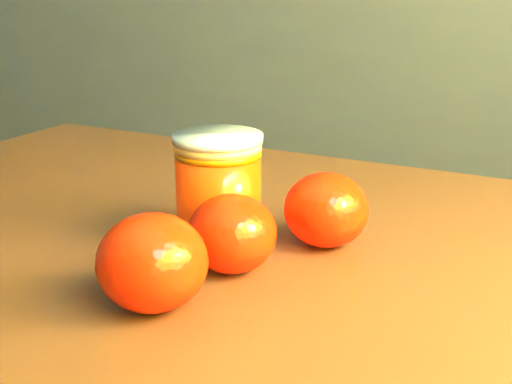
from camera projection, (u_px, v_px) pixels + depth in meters
The scene contains 6 objects.
kitchen_counter at pixel (134, 137), 2.04m from camera, with size 3.15×0.60×0.90m, color #4D4D52.
table at pixel (250, 375), 0.56m from camera, with size 0.94×0.66×0.71m.
juice_glass at pixel (219, 190), 0.57m from camera, with size 0.07×0.07×0.09m.
orange_front at pixel (232, 234), 0.52m from camera, with size 0.07×0.07×0.06m, color #FF2005.
orange_back at pixel (326, 210), 0.56m from camera, with size 0.07×0.07×0.06m, color #FF2005.
orange_extra at pixel (152, 262), 0.46m from camera, with size 0.07×0.07×0.06m, color #FF2005.
Camera 1 is at (1.23, -0.16, 0.92)m, focal length 50.00 mm.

